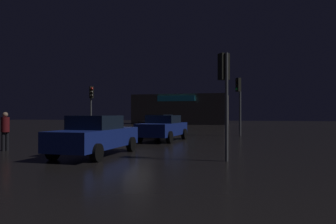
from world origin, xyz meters
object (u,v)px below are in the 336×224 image
(traffic_signal_cross_left, at_px, (239,96))
(car_near, at_px, (96,135))
(traffic_signal_main, at_px, (91,99))
(store_building, at_px, (181,109))
(car_crossing, at_px, (159,124))
(traffic_signal_opposite, at_px, (224,79))
(pedestrian, at_px, (5,128))
(car_far, at_px, (163,128))

(traffic_signal_cross_left, height_order, car_near, traffic_signal_cross_left)
(traffic_signal_main, bearing_deg, store_building, 85.02)
(traffic_signal_main, distance_m, car_near, 15.45)
(traffic_signal_main, xyz_separation_m, car_crossing, (5.91, 0.63, -2.09))
(car_near, bearing_deg, traffic_signal_main, 119.68)
(car_crossing, bearing_deg, traffic_signal_opposite, -65.05)
(traffic_signal_main, height_order, car_crossing, traffic_signal_main)
(traffic_signal_opposite, bearing_deg, pedestrian, 177.23)
(traffic_signal_cross_left, bearing_deg, store_building, 111.53)
(traffic_signal_opposite, bearing_deg, store_building, 104.87)
(traffic_signal_opposite, relative_size, traffic_signal_cross_left, 0.86)
(traffic_signal_main, relative_size, car_crossing, 0.86)
(traffic_signal_opposite, xyz_separation_m, pedestrian, (-9.38, 0.45, -1.81))
(car_far, bearing_deg, traffic_signal_opposite, -59.47)
(traffic_signal_cross_left, bearing_deg, traffic_signal_main, 176.43)
(traffic_signal_cross_left, bearing_deg, car_near, -111.21)
(store_building, distance_m, traffic_signal_opposite, 39.98)
(traffic_signal_cross_left, distance_m, car_far, 7.26)
(traffic_signal_cross_left, xyz_separation_m, car_far, (-4.19, -5.52, -2.14))
(traffic_signal_opposite, distance_m, traffic_signal_cross_left, 12.66)
(store_building, height_order, traffic_signal_cross_left, store_building)
(store_building, xyz_separation_m, car_near, (5.38, -38.50, -1.59))
(car_near, height_order, car_far, car_near)
(store_building, bearing_deg, car_far, -79.13)
(traffic_signal_opposite, relative_size, car_crossing, 0.79)
(traffic_signal_opposite, distance_m, car_near, 5.28)
(traffic_signal_main, distance_m, car_far, 10.59)
(store_building, relative_size, traffic_signal_opposite, 4.06)
(car_near, distance_m, pedestrian, 4.52)
(traffic_signal_cross_left, bearing_deg, traffic_signal_opposite, -89.93)
(traffic_signal_main, xyz_separation_m, traffic_signal_cross_left, (12.44, -0.78, 0.04))
(traffic_signal_cross_left, height_order, pedestrian, traffic_signal_cross_left)
(store_building, xyz_separation_m, car_far, (6.05, -31.50, -1.57))
(traffic_signal_main, relative_size, car_near, 0.87)
(traffic_signal_cross_left, xyz_separation_m, pedestrian, (-9.37, -12.21, -1.96))
(traffic_signal_opposite, xyz_separation_m, traffic_signal_cross_left, (-0.02, 12.66, 0.15))
(traffic_signal_opposite, xyz_separation_m, car_crossing, (-6.54, 14.07, -1.98))
(store_building, bearing_deg, traffic_signal_main, -94.98)
(car_crossing, height_order, pedestrian, pedestrian)
(car_far, height_order, pedestrian, pedestrian)
(car_near, xyz_separation_m, pedestrian, (-4.51, 0.32, 0.21))
(traffic_signal_main, xyz_separation_m, traffic_signal_opposite, (12.45, -13.44, -0.11))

